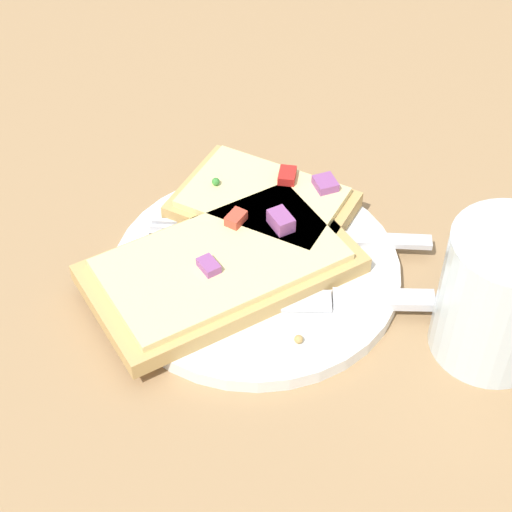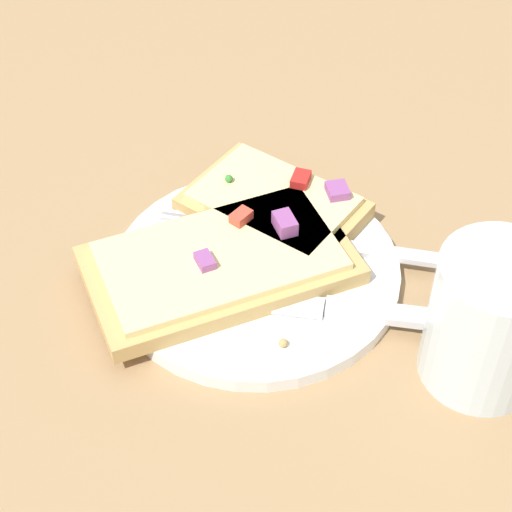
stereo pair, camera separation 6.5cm
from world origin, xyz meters
name	(u,v)px [view 1 (the left image)]	position (x,y,z in m)	size (l,w,h in m)	color
ground_plane	(256,276)	(0.00, 0.00, 0.00)	(4.00, 4.00, 0.00)	#9E7A51
plate	(256,271)	(0.00, 0.00, 0.01)	(0.22, 0.22, 0.01)	white
fork	(273,236)	(-0.03, 0.00, 0.01)	(0.09, 0.22, 0.01)	silver
knife	(321,301)	(0.02, 0.06, 0.01)	(0.09, 0.19, 0.01)	silver
pizza_slice_main	(222,266)	(0.02, -0.02, 0.02)	(0.22, 0.21, 0.03)	tan
pizza_slice_corner	(264,204)	(-0.06, -0.02, 0.02)	(0.11, 0.15, 0.03)	tan
crumb_scatter	(256,267)	(0.01, 0.00, 0.02)	(0.08, 0.07, 0.01)	tan
drinking_glass	(499,299)	(0.00, 0.18, 0.05)	(0.08, 0.08, 0.10)	silver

